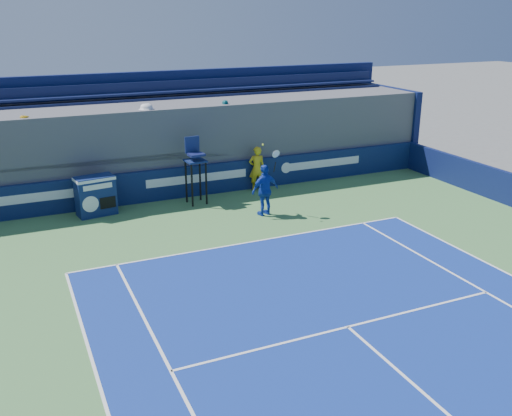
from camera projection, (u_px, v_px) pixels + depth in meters
name	position (u px, v px, depth m)	size (l,w,h in m)	color
ball_person	(257.00, 169.00, 22.44)	(0.65, 0.42, 1.77)	gold
back_hoarding	(197.00, 181.00, 21.90)	(20.40, 0.21, 1.20)	#0C1A46
match_clock	(96.00, 195.00, 19.74)	(1.41, 0.91, 1.40)	navy
umpire_chair	(195.00, 163.00, 20.71)	(0.76, 0.76, 2.48)	black
tennis_player	(265.00, 190.00, 19.67)	(1.12, 0.62, 2.57)	#1536AC
stadium_seating	(179.00, 139.00, 23.26)	(21.00, 4.05, 4.40)	#55565B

